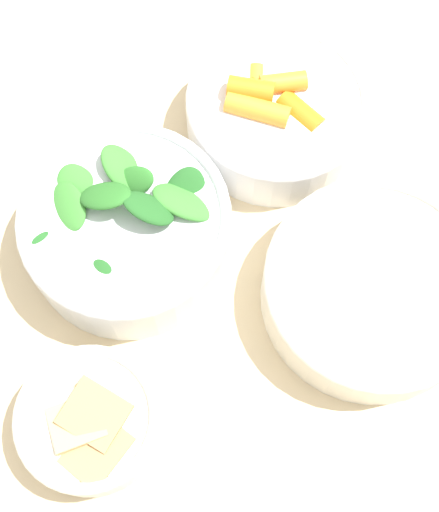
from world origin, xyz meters
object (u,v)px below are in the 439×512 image
at_px(bowl_beans_hotdog, 372,289).
at_px(bowl_cookies, 90,421).
at_px(bowl_carrots, 276,111).
at_px(bowl_greens, 127,227).

distance_m(bowl_beans_hotdog, bowl_cookies, 0.26).
height_order(bowl_carrots, bowl_beans_hotdog, bowl_carrots).
bearing_deg(bowl_beans_hotdog, bowl_carrots, -173.81).
xyz_separation_m(bowl_carrots, bowl_beans_hotdog, (0.19, 0.02, -0.01)).
xyz_separation_m(bowl_greens, bowl_beans_hotdog, (0.12, 0.19, -0.01)).
xyz_separation_m(bowl_carrots, bowl_cookies, (0.22, -0.24, -0.01)).
relative_size(bowl_greens, bowl_beans_hotdog, 0.96).
height_order(bowl_beans_hotdog, bowl_cookies, bowl_beans_hotdog).
bearing_deg(bowl_beans_hotdog, bowl_cookies, -82.63).
xyz_separation_m(bowl_beans_hotdog, bowl_cookies, (0.03, -0.26, -0.00)).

